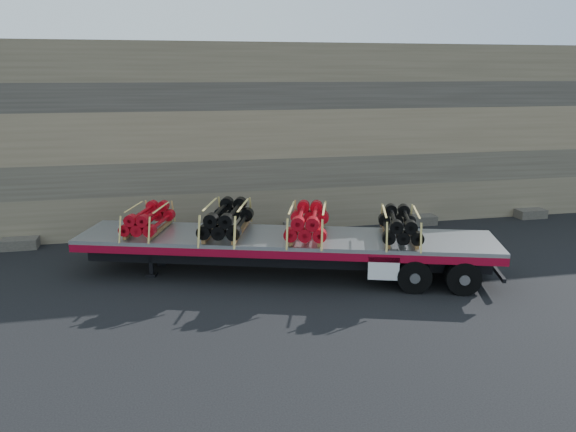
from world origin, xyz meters
name	(u,v)px	position (x,y,z in m)	size (l,w,h in m)	color
ground	(272,277)	(0.00, 0.00, 0.00)	(120.00, 120.00, 0.00)	black
rock_wall	(240,136)	(0.00, 6.50, 3.50)	(44.00, 3.00, 7.00)	#7A6B54
trailer	(285,255)	(0.45, 0.15, 0.62)	(12.32, 2.37, 1.23)	#B4B7BC
bundle_front	(148,220)	(-3.51, 1.46, 1.60)	(1.05, 2.09, 0.74)	#B50916
bundle_midfront	(227,220)	(-1.22, 0.71, 1.67)	(1.22, 2.45, 0.87)	black
bundle_midrear	(308,223)	(1.08, -0.05, 1.65)	(1.17, 2.33, 0.83)	#B50916
bundle_rear	(400,226)	(3.62, -0.89, 1.63)	(1.11, 2.22, 0.79)	black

